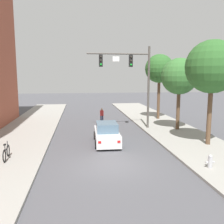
# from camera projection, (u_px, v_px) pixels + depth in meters

# --- Properties ---
(ground_plane) EXTENTS (120.00, 120.00, 0.00)m
(ground_plane) POSITION_uv_depth(u_px,v_px,m) (112.00, 165.00, 13.80)
(ground_plane) COLOR #4C4C51
(sidewalk_right) EXTENTS (5.00, 60.00, 0.15)m
(sidewalk_right) POSITION_uv_depth(u_px,v_px,m) (220.00, 159.00, 14.65)
(sidewalk_right) COLOR #99968E
(sidewalk_right) RESTS_ON ground
(traffic_signal_mast) EXTENTS (5.76, 0.38, 7.50)m
(traffic_signal_mast) POSITION_uv_depth(u_px,v_px,m) (132.00, 72.00, 22.19)
(traffic_signal_mast) COLOR #514C47
(traffic_signal_mast) RESTS_ON sidewalk_right
(car_lead_white) EXTENTS (1.93, 4.29, 1.60)m
(car_lead_white) POSITION_uv_depth(u_px,v_px,m) (107.00, 134.00, 18.12)
(car_lead_white) COLOR silver
(car_lead_white) RESTS_ON ground
(pedestrian_crossing_road) EXTENTS (0.36, 0.22, 1.64)m
(pedestrian_crossing_road) POSITION_uv_depth(u_px,v_px,m) (102.00, 115.00, 25.73)
(pedestrian_crossing_road) COLOR #232847
(pedestrian_crossing_road) RESTS_ON ground
(bicycle_leaning) EXTENTS (0.19, 1.77, 0.98)m
(bicycle_leaning) POSITION_uv_depth(u_px,v_px,m) (6.00, 153.00, 14.29)
(bicycle_leaning) COLOR black
(bicycle_leaning) RESTS_ON sidewalk_left
(fire_hydrant) EXTENTS (0.48, 0.24, 0.72)m
(fire_hydrant) POSITION_uv_depth(u_px,v_px,m) (210.00, 161.00, 12.95)
(fire_hydrant) COLOR #B2B2B7
(fire_hydrant) RESTS_ON sidewalk_right
(street_tree_nearest) EXTENTS (3.66, 3.66, 7.29)m
(street_tree_nearest) POSITION_uv_depth(u_px,v_px,m) (212.00, 67.00, 16.73)
(street_tree_nearest) COLOR brown
(street_tree_nearest) RESTS_ON sidewalk_right
(street_tree_second) EXTENTS (3.24, 3.24, 6.43)m
(street_tree_second) POSITION_uv_depth(u_px,v_px,m) (179.00, 77.00, 21.74)
(street_tree_second) COLOR brown
(street_tree_second) RESTS_ON sidewalk_right
(street_tree_third) EXTENTS (3.18, 3.18, 7.25)m
(street_tree_third) POSITION_uv_depth(u_px,v_px,m) (159.00, 69.00, 27.25)
(street_tree_third) COLOR brown
(street_tree_third) RESTS_ON sidewalk_right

